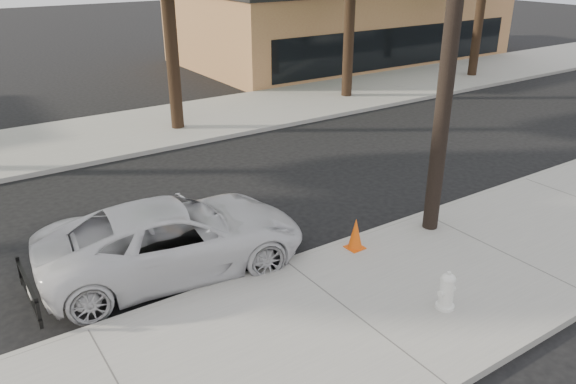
# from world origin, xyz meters

# --- Properties ---
(ground) EXTENTS (120.00, 120.00, 0.00)m
(ground) POSITION_xyz_m (0.00, 0.00, 0.00)
(ground) COLOR black
(ground) RESTS_ON ground
(near_sidewalk) EXTENTS (90.00, 4.40, 0.15)m
(near_sidewalk) POSITION_xyz_m (0.00, -4.30, 0.07)
(near_sidewalk) COLOR gray
(near_sidewalk) RESTS_ON ground
(far_sidewalk) EXTENTS (90.00, 5.00, 0.15)m
(far_sidewalk) POSITION_xyz_m (0.00, 8.50, 0.07)
(far_sidewalk) COLOR gray
(far_sidewalk) RESTS_ON ground
(curb_near) EXTENTS (90.00, 0.12, 0.16)m
(curb_near) POSITION_xyz_m (0.00, -2.10, 0.07)
(curb_near) COLOR #9E9B93
(curb_near) RESTS_ON ground
(building_main) EXTENTS (18.00, 10.00, 4.00)m
(building_main) POSITION_xyz_m (16.00, 16.00, 2.00)
(building_main) COLOR #A76645
(building_main) RESTS_ON ground
(utility_pole) EXTENTS (1.40, 0.34, 9.00)m
(utility_pole) POSITION_xyz_m (3.60, -2.70, 4.70)
(utility_pole) COLOR black
(utility_pole) RESTS_ON near_sidewalk
(police_cruiser) EXTENTS (5.51, 3.06, 1.46)m
(police_cruiser) POSITION_xyz_m (-1.88, -0.95, 0.73)
(police_cruiser) COLOR silver
(police_cruiser) RESTS_ON ground
(fire_hydrant) EXTENTS (0.36, 0.33, 0.69)m
(fire_hydrant) POSITION_xyz_m (1.45, -5.06, 0.48)
(fire_hydrant) COLOR white
(fire_hydrant) RESTS_ON near_sidewalk
(traffic_cone) EXTENTS (0.37, 0.37, 0.69)m
(traffic_cone) POSITION_xyz_m (1.53, -2.50, 0.48)
(traffic_cone) COLOR #F5570C
(traffic_cone) RESTS_ON near_sidewalk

